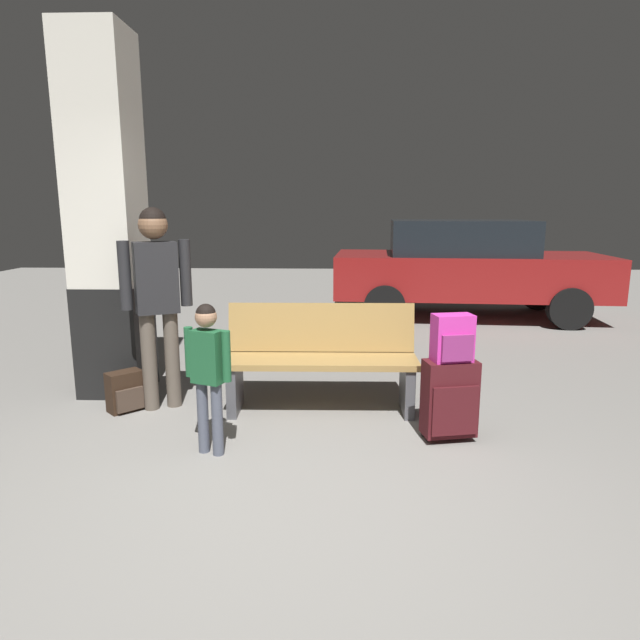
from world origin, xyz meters
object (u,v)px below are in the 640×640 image
(adult, at_px, (157,287))
(backpack_dark_floor, at_px, (125,392))
(structural_pillar, at_px, (107,220))
(parked_car_near, at_px, (466,266))
(bench, at_px, (321,359))
(backpack_bright, at_px, (453,339))
(suitcase, at_px, (450,399))
(child, at_px, (208,363))

(adult, xyz_separation_m, backpack_dark_floor, (-0.29, -0.09, -0.88))
(structural_pillar, xyz_separation_m, parked_car_near, (4.05, 3.77, -0.77))
(bench, height_order, backpack_bright, backpack_bright)
(bench, distance_m, adult, 1.49)
(backpack_bright, xyz_separation_m, parked_car_near, (1.17, 4.82, 0.03))
(backpack_bright, height_order, backpack_dark_floor, backpack_bright)
(backpack_bright, relative_size, adult, 0.20)
(suitcase, bearing_deg, child, -170.82)
(suitcase, height_order, adult, adult)
(structural_pillar, relative_size, backpack_dark_floor, 9.36)
(structural_pillar, bearing_deg, adult, -38.16)
(backpack_bright, bearing_deg, parked_car_near, 76.30)
(suitcase, bearing_deg, structural_pillar, 159.93)
(suitcase, height_order, backpack_dark_floor, suitcase)
(adult, bearing_deg, child, -55.16)
(child, height_order, adult, adult)
(bench, relative_size, backpack_dark_floor, 4.73)
(structural_pillar, bearing_deg, suitcase, -20.07)
(structural_pillar, relative_size, parked_car_near, 0.76)
(bench, distance_m, backpack_dark_floor, 1.67)
(parked_car_near, bearing_deg, backpack_dark_floor, -131.37)
(parked_car_near, bearing_deg, child, -119.44)
(structural_pillar, height_order, child, structural_pillar)
(structural_pillar, relative_size, backpack_bright, 9.36)
(suitcase, distance_m, child, 1.75)
(adult, distance_m, backpack_dark_floor, 0.93)
(backpack_dark_floor, xyz_separation_m, parked_car_near, (3.78, 4.30, 0.64))
(bench, relative_size, adult, 0.95)
(backpack_dark_floor, bearing_deg, adult, 17.85)
(structural_pillar, bearing_deg, backpack_dark_floor, -63.43)
(structural_pillar, bearing_deg, backpack_bright, -20.07)
(adult, bearing_deg, backpack_bright, -14.88)
(structural_pillar, distance_m, child, 1.99)
(backpack_bright, bearing_deg, bench, 146.91)
(bench, xyz_separation_m, backpack_dark_floor, (-1.65, -0.10, -0.28))
(parked_car_near, bearing_deg, structural_pillar, -137.02)
(child, xyz_separation_m, parked_car_near, (2.87, 5.09, 0.15))
(suitcase, distance_m, parked_car_near, 4.98)
(child, height_order, backpack_dark_floor, child)
(bench, bearing_deg, parked_car_near, 63.01)
(structural_pillar, xyz_separation_m, suitcase, (2.87, -1.05, -1.26))
(bench, relative_size, parked_car_near, 0.38)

